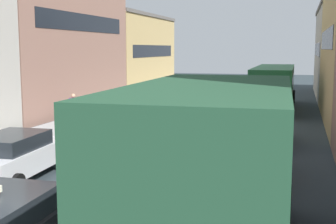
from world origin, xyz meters
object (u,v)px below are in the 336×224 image
Objects in this scene: sedan_left_lane_fourth at (138,110)px; sedan_right_lane_behind_truck at (245,151)px; wagon_right_lane_far at (260,125)px; hatchback_centre_lane_third at (172,129)px; bus_mid_queue_primary at (274,83)px; pedestrian_near_kerb at (74,106)px; sedan_centre_lane_second at (122,163)px; wagon_left_lane_second at (14,155)px; removalist_box_truck at (217,171)px; coupe_centre_lane_fourth at (197,112)px; sedan_left_lane_third at (100,126)px.

sedan_left_lane_fourth is 11.04m from sedan_right_lane_behind_truck.
hatchback_centre_lane_third is at bearing 121.54° from wagon_right_lane_far.
bus_mid_queue_primary is 6.33× the size of pedestrian_near_kerb.
sedan_centre_lane_second and wagon_right_lane_far have the same top height.
sedan_left_lane_fourth is (0.09, 11.28, 0.00)m from wagon_left_lane_second.
pedestrian_near_kerb reaches higher than wagon_left_lane_second.
pedestrian_near_kerb is (-10.67, 14.94, -1.03)m from removalist_box_truck.
coupe_centre_lane_fourth is 0.41× the size of bus_mid_queue_primary.
wagon_right_lane_far is (6.99, 7.86, 0.00)m from wagon_left_lane_second.
sedan_left_lane_third is at bearing 32.40° from removalist_box_truck.
bus_mid_queue_primary is at bearing -21.94° from wagon_left_lane_second.
pedestrian_near_kerb is (-10.44, 2.68, 0.15)m from wagon_right_lane_far.
sedan_left_lane_third is at bearing 90.96° from hatchback_centre_lane_third.
sedan_right_lane_behind_truck is 2.61× the size of pedestrian_near_kerb.
wagon_left_lane_second is at bearing 109.39° from sedan_right_lane_behind_truck.
sedan_centre_lane_second is at bearing 170.59° from bus_mid_queue_primary.
hatchback_centre_lane_third is 8.27m from pedestrian_near_kerb.
bus_mid_queue_primary is at bearing -8.14° from sedan_centre_lane_second.
pedestrian_near_kerb is at bearing 99.08° from sedan_left_lane_fourth.
sedan_right_lane_behind_truck is at bearing -171.95° from pedestrian_near_kerb.
coupe_centre_lane_fourth is at bearing -128.08° from pedestrian_near_kerb.
sedan_left_lane_fourth is (-3.30, -0.03, 0.00)m from coupe_centre_lane_fourth.
sedan_centre_lane_second is 0.99× the size of sedan_left_lane_third.
sedan_centre_lane_second and sedan_left_lane_third have the same top height.
sedan_centre_lane_second is 8.53m from wagon_right_lane_far.
coupe_centre_lane_fourth is 4.98m from wagon_right_lane_far.
wagon_left_lane_second is at bearing 91.37° from sedan_centre_lane_second.
wagon_right_lane_far is (3.60, -3.44, 0.00)m from coupe_centre_lane_fourth.
sedan_right_lane_behind_truck is at bearing 179.97° from bus_mid_queue_primary.
removalist_box_truck is 1.78× the size of hatchback_centre_lane_third.
sedan_centre_lane_second is 11.80m from sedan_left_lane_fourth.
sedan_right_lane_behind_truck is (-0.31, 7.00, -1.18)m from removalist_box_truck.
wagon_left_lane_second is 1.01× the size of hatchback_centre_lane_third.
wagon_left_lane_second is at bearing 162.03° from coupe_centre_lane_fourth.
wagon_left_lane_second is 10.52m from wagon_right_lane_far.
hatchback_centre_lane_third is at bearing 43.91° from sedan_right_lane_behind_truck.
pedestrian_near_kerb is (-10.32, -9.38, -0.81)m from bus_mid_queue_primary.
hatchback_centre_lane_third and coupe_centre_lane_fourth have the same top height.
sedan_left_lane_third is (-6.97, 10.26, -1.18)m from removalist_box_truck.
wagon_right_lane_far is (3.51, 1.84, 0.00)m from hatchback_centre_lane_third.
removalist_box_truck reaches higher than sedan_left_lane_fourth.
removalist_box_truck is 1.77× the size of wagon_left_lane_second.
wagon_left_lane_second is 1.01× the size of coupe_centre_lane_fourth.
sedan_left_lane_fourth is 2.64× the size of pedestrian_near_kerb.
pedestrian_near_kerb is (-10.36, 7.94, 0.15)m from sedan_right_lane_behind_truck.
sedan_left_lane_third is 1.01× the size of coupe_centre_lane_fourth.
wagon_left_lane_second is 6.95m from hatchback_centre_lane_third.
sedan_centre_lane_second is at bearing -147.15° from sedan_left_lane_third.
bus_mid_queue_primary is (-0.35, 24.32, -0.21)m from removalist_box_truck.
removalist_box_truck reaches higher than wagon_right_lane_far.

